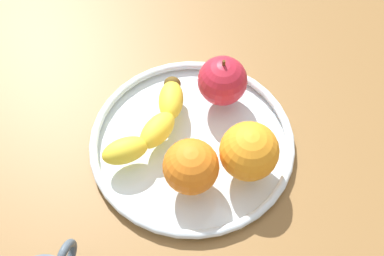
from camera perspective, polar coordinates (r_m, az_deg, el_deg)
ground_plane at (r=81.76cm, az=-0.00°, el=-2.58°), size 146.77×146.77×4.00cm
fruit_bowl at (r=79.26cm, az=-0.00°, el=-1.52°), size 28.86×28.86×1.80cm
banana at (r=77.96cm, az=-4.00°, el=0.38°), size 17.34×9.14×3.53cm
apple at (r=80.02cm, az=3.10°, el=4.80°), size 7.12×7.12×7.92cm
orange_front_left at (r=73.34cm, az=5.80°, el=-2.36°), size 7.88×7.88×7.88cm
orange_back_right at (r=72.14cm, az=-0.11°, el=-3.94°), size 7.35×7.35×7.35cm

